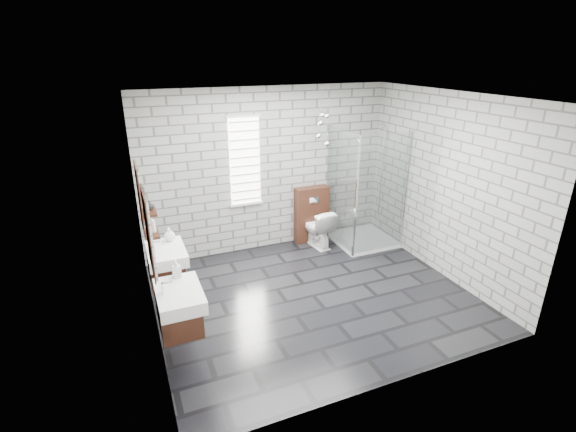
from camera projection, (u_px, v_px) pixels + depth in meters
floor at (313, 296)px, 5.85m from camera, size 4.20×3.60×0.02m
ceiling at (319, 96)px, 4.84m from camera, size 4.20×3.60×0.02m
wall_back at (268, 171)px, 6.90m from camera, size 4.20×0.02×2.70m
wall_front at (403, 269)px, 3.79m from camera, size 4.20×0.02×2.70m
wall_left at (144, 231)px, 4.60m from camera, size 0.02×3.60×2.70m
wall_right at (446, 186)px, 6.10m from camera, size 0.02×3.60×2.70m
vanity_left at (176, 298)px, 4.41m from camera, size 0.47×0.70×1.57m
vanity_right at (163, 256)px, 5.33m from camera, size 0.47×0.70×1.57m
shelf_lower at (152, 234)px, 4.59m from camera, size 0.14×0.30×0.03m
shelf_upper at (149, 212)px, 4.50m from camera, size 0.14×0.30×0.03m
window at (245, 161)px, 6.66m from camera, size 0.56×0.05×1.48m
cistern_panel at (311, 214)px, 7.39m from camera, size 0.60×0.20×1.00m
flush_plate at (314, 200)px, 7.19m from camera, size 0.18×0.01×0.12m
shower_enclosure at (363, 218)px, 7.21m from camera, size 1.00×1.00×2.03m
pendant_cluster at (323, 126)px, 6.53m from camera, size 0.25×0.22×0.91m
toilet at (317, 228)px, 7.24m from camera, size 0.46×0.71×0.68m
soap_bottle_a at (177, 269)px, 4.62m from camera, size 0.09×0.09×0.20m
soap_bottle_b at (169, 234)px, 5.50m from camera, size 0.18×0.18×0.19m
soap_bottle_c at (152, 224)px, 4.55m from camera, size 0.09×0.09×0.20m
vase at (149, 205)px, 4.50m from camera, size 0.11×0.11×0.10m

